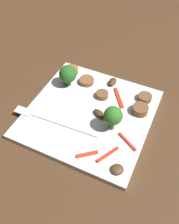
{
  "coord_description": "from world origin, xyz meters",
  "views": [
    {
      "loc": [
        -0.14,
        0.29,
        0.39
      ],
      "look_at": [
        0.0,
        0.0,
        0.01
      ],
      "focal_mm": 39.08,
      "sensor_mm": 36.0,
      "label": 1
    }
  ],
  "objects_px": {
    "pepper_strip_0": "(87,154)",
    "pepper_strip_1": "(108,155)",
    "pepper_strip_3": "(119,98)",
    "sausage_slice_3": "(71,71)",
    "broccoli_floret_1": "(113,116)",
    "mushroom_1": "(100,113)",
    "fork": "(49,120)",
    "sausage_slice_2": "(140,110)",
    "broccoli_floret_0": "(68,74)",
    "plate": "(90,114)",
    "sausage_slice_0": "(102,95)",
    "sausage_slice_1": "(145,98)",
    "mushroom_0": "(117,169)",
    "mushroom_2": "(112,82)",
    "pepper_strip_2": "(127,142)",
    "sausage_slice_4": "(87,81)"
  },
  "relations": [
    {
      "from": "broccoli_floret_1",
      "to": "sausage_slice_1",
      "type": "relative_size",
      "value": 1.88
    },
    {
      "from": "sausage_slice_4",
      "to": "pepper_strip_3",
      "type": "relative_size",
      "value": 0.56
    },
    {
      "from": "mushroom_0",
      "to": "pepper_strip_0",
      "type": "bearing_deg",
      "value": -5.93
    },
    {
      "from": "mushroom_1",
      "to": "pepper_strip_1",
      "type": "relative_size",
      "value": 0.63
    },
    {
      "from": "pepper_strip_0",
      "to": "pepper_strip_2",
      "type": "relative_size",
      "value": 0.86
    },
    {
      "from": "mushroom_0",
      "to": "mushroom_1",
      "type": "xyz_separation_m",
      "value": [
        0.08,
        -0.1,
        0.0
      ]
    },
    {
      "from": "broccoli_floret_1",
      "to": "mushroom_1",
      "type": "height_order",
      "value": "broccoli_floret_1"
    },
    {
      "from": "sausage_slice_3",
      "to": "sausage_slice_2",
      "type": "bearing_deg",
      "value": 164.51
    },
    {
      "from": "fork",
      "to": "mushroom_0",
      "type": "relative_size",
      "value": 8.41
    },
    {
      "from": "plate",
      "to": "sausage_slice_2",
      "type": "xyz_separation_m",
      "value": [
        -0.09,
        -0.04,
        0.01
      ]
    },
    {
      "from": "mushroom_1",
      "to": "mushroom_2",
      "type": "distance_m",
      "value": 0.1
    },
    {
      "from": "sausage_slice_0",
      "to": "fork",
      "type": "bearing_deg",
      "value": 56.36
    },
    {
      "from": "pepper_strip_1",
      "to": "mushroom_2",
      "type": "bearing_deg",
      "value": -70.83
    },
    {
      "from": "broccoli_floret_0",
      "to": "plate",
      "type": "bearing_deg",
      "value": 145.02
    },
    {
      "from": "sausage_slice_2",
      "to": "pepper_strip_2",
      "type": "height_order",
      "value": "sausage_slice_2"
    },
    {
      "from": "sausage_slice_1",
      "to": "mushroom_1",
      "type": "xyz_separation_m",
      "value": [
        0.07,
        0.08,
        -0.0
      ]
    },
    {
      "from": "sausage_slice_3",
      "to": "pepper_strip_0",
      "type": "distance_m",
      "value": 0.23
    },
    {
      "from": "sausage_slice_3",
      "to": "sausage_slice_4",
      "type": "bearing_deg",
      "value": 160.65
    },
    {
      "from": "pepper_strip_3",
      "to": "sausage_slice_3",
      "type": "bearing_deg",
      "value": -13.81
    },
    {
      "from": "pepper_strip_0",
      "to": "pepper_strip_1",
      "type": "xyz_separation_m",
      "value": [
        -0.03,
        -0.01,
        0.0
      ]
    },
    {
      "from": "pepper_strip_0",
      "to": "broccoli_floret_0",
      "type": "bearing_deg",
      "value": -51.61
    },
    {
      "from": "sausage_slice_1",
      "to": "pepper_strip_2",
      "type": "distance_m",
      "value": 0.12
    },
    {
      "from": "sausage_slice_3",
      "to": "mushroom_0",
      "type": "height_order",
      "value": "sausage_slice_3"
    },
    {
      "from": "sausage_slice_4",
      "to": "pepper_strip_0",
      "type": "height_order",
      "value": "sausage_slice_4"
    },
    {
      "from": "mushroom_2",
      "to": "pepper_strip_0",
      "type": "xyz_separation_m",
      "value": [
        -0.03,
        0.19,
        -0.0
      ]
    },
    {
      "from": "pepper_strip_3",
      "to": "plate",
      "type": "bearing_deg",
      "value": 56.94
    },
    {
      "from": "mushroom_2",
      "to": "pepper_strip_1",
      "type": "bearing_deg",
      "value": 109.17
    },
    {
      "from": "pepper_strip_1",
      "to": "mushroom_1",
      "type": "bearing_deg",
      "value": -58.44
    },
    {
      "from": "sausage_slice_3",
      "to": "mushroom_0",
      "type": "bearing_deg",
      "value": 134.58
    },
    {
      "from": "sausage_slice_1",
      "to": "mushroom_2",
      "type": "relative_size",
      "value": 1.13
    },
    {
      "from": "pepper_strip_0",
      "to": "sausage_slice_1",
      "type": "bearing_deg",
      "value": -106.67
    },
    {
      "from": "broccoli_floret_0",
      "to": "sausage_slice_3",
      "type": "bearing_deg",
      "value": -69.76
    },
    {
      "from": "broccoli_floret_1",
      "to": "mushroom_2",
      "type": "xyz_separation_m",
      "value": [
        0.05,
        -0.12,
        -0.03
      ]
    },
    {
      "from": "plate",
      "to": "broccoli_floret_1",
      "type": "xyz_separation_m",
      "value": [
        -0.06,
        0.02,
        0.04
      ]
    },
    {
      "from": "sausage_slice_3",
      "to": "pepper_strip_1",
      "type": "xyz_separation_m",
      "value": [
        -0.16,
        0.17,
        -0.0
      ]
    },
    {
      "from": "broccoli_floret_0",
      "to": "sausage_slice_3",
      "type": "xyz_separation_m",
      "value": [
        0.01,
        -0.04,
        -0.02
      ]
    },
    {
      "from": "broccoli_floret_1",
      "to": "mushroom_1",
      "type": "bearing_deg",
      "value": -33.78
    },
    {
      "from": "broccoli_floret_0",
      "to": "sausage_slice_3",
      "type": "distance_m",
      "value": 0.05
    },
    {
      "from": "broccoli_floret_1",
      "to": "mushroom_2",
      "type": "distance_m",
      "value": 0.13
    },
    {
      "from": "pepper_strip_2",
      "to": "pepper_strip_3",
      "type": "height_order",
      "value": "same"
    },
    {
      "from": "sausage_slice_0",
      "to": "sausage_slice_2",
      "type": "relative_size",
      "value": 0.83
    },
    {
      "from": "pepper_strip_0",
      "to": "sausage_slice_3",
      "type": "bearing_deg",
      "value": -54.96
    },
    {
      "from": "sausage_slice_4",
      "to": "pepper_strip_0",
      "type": "bearing_deg",
      "value": 115.88
    },
    {
      "from": "pepper_strip_2",
      "to": "broccoli_floret_1",
      "type": "bearing_deg",
      "value": -25.4
    },
    {
      "from": "plate",
      "to": "mushroom_2",
      "type": "xyz_separation_m",
      "value": [
        -0.01,
        -0.1,
        0.01
      ]
    },
    {
      "from": "pepper_strip_1",
      "to": "pepper_strip_3",
      "type": "xyz_separation_m",
      "value": [
        0.03,
        -0.14,
        -0.0
      ]
    },
    {
      "from": "fork",
      "to": "sausage_slice_2",
      "type": "bearing_deg",
      "value": -150.81
    },
    {
      "from": "mushroom_0",
      "to": "fork",
      "type": "bearing_deg",
      "value": -15.42
    },
    {
      "from": "sausage_slice_0",
      "to": "pepper_strip_1",
      "type": "bearing_deg",
      "value": 117.29
    },
    {
      "from": "broccoli_floret_1",
      "to": "sausage_slice_1",
      "type": "distance_m",
      "value": 0.11
    }
  ]
}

